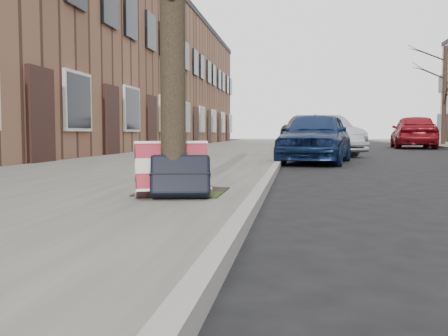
# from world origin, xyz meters

# --- Properties ---
(ground) EXTENTS (120.00, 120.00, 0.00)m
(ground) POSITION_xyz_m (0.00, 0.00, 0.00)
(ground) COLOR black
(ground) RESTS_ON ground
(near_sidewalk) EXTENTS (5.00, 70.00, 0.12)m
(near_sidewalk) POSITION_xyz_m (-3.70, 15.00, 0.06)
(near_sidewalk) COLOR slate
(near_sidewalk) RESTS_ON ground
(house_near) EXTENTS (6.80, 40.00, 7.00)m
(house_near) POSITION_xyz_m (-9.60, 16.00, 3.50)
(house_near) COLOR brown
(house_near) RESTS_ON ground
(dirt_patch) EXTENTS (0.85, 0.85, 0.02)m
(dirt_patch) POSITION_xyz_m (-2.00, 1.20, 0.13)
(dirt_patch) COLOR black
(dirt_patch) RESTS_ON near_sidewalk
(suitcase_red) EXTENTS (0.77, 0.60, 0.52)m
(suitcase_red) POSITION_xyz_m (-2.02, 0.80, 0.38)
(suitcase_red) COLOR maroon
(suitcase_red) RESTS_ON near_sidewalk
(suitcase_navy) EXTENTS (0.60, 0.43, 0.43)m
(suitcase_navy) POSITION_xyz_m (-1.91, 0.69, 0.33)
(suitcase_navy) COLOR black
(suitcase_navy) RESTS_ON near_sidewalk
(car_near_front) EXTENTS (2.13, 3.93, 1.27)m
(car_near_front) POSITION_xyz_m (-0.39, 8.59, 0.64)
(car_near_front) COLOR #112249
(car_near_front) RESTS_ON ground
(car_near_mid) EXTENTS (2.64, 4.25, 1.32)m
(car_near_mid) POSITION_xyz_m (-0.06, 12.87, 0.66)
(car_near_mid) COLOR #9E9FA5
(car_near_mid) RESTS_ON ground
(car_near_back) EXTENTS (3.80, 6.17, 1.60)m
(car_near_back) POSITION_xyz_m (-0.03, 22.69, 0.80)
(car_near_back) COLOR #333438
(car_near_back) RESTS_ON ground
(car_far_back) EXTENTS (2.41, 4.90, 1.61)m
(car_far_back) POSITION_xyz_m (4.69, 21.36, 0.80)
(car_far_back) COLOR maroon
(car_far_back) RESTS_ON ground
(tree_far_c) EXTENTS (0.24, 0.24, 5.40)m
(tree_far_c) POSITION_xyz_m (7.20, 25.53, 2.82)
(tree_far_c) COLOR black
(tree_far_c) RESTS_ON far_sidewalk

